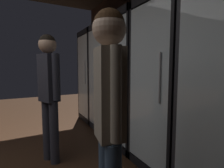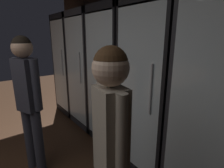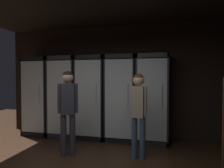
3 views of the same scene
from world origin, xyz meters
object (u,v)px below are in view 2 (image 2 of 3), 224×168
cooler_right (156,90)px  cooler_far_right (224,110)px  cooler_far_left (74,66)px  cooler_left (92,71)px  shopper_far (28,93)px  cooler_center (117,79)px  shopper_near (111,145)px

cooler_right → cooler_far_right: same height
cooler_far_left → cooler_left: 0.74m
cooler_left → cooler_far_right: same height
shopper_far → cooler_center: bearing=87.6°
cooler_right → shopper_near: (0.53, -1.07, -0.02)m
shopper_near → cooler_left: bearing=151.9°
cooler_left → cooler_center: (0.74, 0.00, 0.00)m
cooler_far_left → cooler_right: size_ratio=1.00×
cooler_right → cooler_far_right: 0.74m
cooler_far_left → cooler_right: same height
cooler_far_left → cooler_center: same height
cooler_far_left → shopper_far: size_ratio=1.25×
cooler_far_right → shopper_far: (-1.53, -1.25, 0.00)m
cooler_center → shopper_near: bearing=-40.2°
cooler_right → cooler_far_right: (0.74, 0.00, 0.00)m
cooler_left → cooler_right: same height
cooler_center → shopper_near: size_ratio=1.29×
cooler_far_left → shopper_far: (1.42, -1.25, -0.00)m
cooler_far_left → shopper_far: bearing=-41.3°
shopper_near → shopper_far: (-1.32, -0.18, 0.03)m
cooler_right → cooler_far_right: size_ratio=1.00×
cooler_left → shopper_near: (2.00, -1.07, -0.02)m
cooler_far_left → shopper_near: cooler_far_left is taller
cooler_far_left → shopper_near: bearing=-21.3°
cooler_center → shopper_far: 1.25m
shopper_far → cooler_left: bearing=118.8°
cooler_left → shopper_near: 2.27m
shopper_near → shopper_far: size_ratio=0.97×
shopper_near → cooler_right: bearing=116.4°
cooler_far_right → shopper_far: 1.97m
cooler_center → cooler_far_right: bearing=0.0°
cooler_center → cooler_far_right: 1.47m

